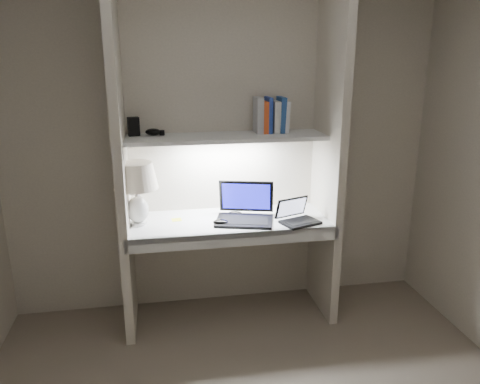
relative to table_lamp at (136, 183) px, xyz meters
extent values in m
cube|color=#BCB2A0|center=(0.64, 0.27, 0.18)|extent=(3.20, 0.01, 2.50)
cube|color=#BCB2A0|center=(-0.09, -0.01, 0.18)|extent=(0.06, 0.55, 2.50)
cube|color=#BCB2A0|center=(1.37, -0.01, 0.18)|extent=(0.06, 0.55, 2.50)
cube|color=white|center=(0.64, -0.01, -0.32)|extent=(1.40, 0.55, 0.04)
cube|color=silver|center=(0.64, -0.27, -0.35)|extent=(1.46, 0.03, 0.10)
cube|color=silver|center=(0.64, 0.09, 0.28)|extent=(1.40, 0.36, 0.03)
cube|color=white|center=(0.64, 0.09, 0.26)|extent=(0.60, 0.04, 0.02)
cylinder|color=white|center=(0.00, 0.00, -0.29)|extent=(0.11, 0.11, 0.02)
ellipsoid|color=white|center=(0.00, 0.00, -0.19)|extent=(0.15, 0.15, 0.19)
cylinder|color=white|center=(0.00, 0.00, -0.08)|extent=(0.02, 0.02, 0.08)
sphere|color=#FFD899|center=(0.00, 0.00, 0.00)|extent=(0.04, 0.04, 0.04)
cube|color=black|center=(0.74, -0.09, -0.29)|extent=(0.46, 0.37, 0.02)
cube|color=black|center=(0.74, -0.09, -0.28)|extent=(0.38, 0.28, 0.00)
cube|color=black|center=(0.78, 0.07, -0.16)|extent=(0.40, 0.17, 0.25)
cube|color=#1A1CE3|center=(0.78, 0.07, -0.16)|extent=(0.35, 0.15, 0.20)
cube|color=black|center=(1.12, -0.19, -0.29)|extent=(0.30, 0.25, 0.02)
cube|color=black|center=(1.12, -0.19, -0.28)|extent=(0.25, 0.19, 0.00)
cube|color=black|center=(1.08, -0.08, -0.21)|extent=(0.26, 0.14, 0.15)
cube|color=silver|center=(1.08, -0.09, -0.21)|extent=(0.22, 0.11, 0.12)
cube|color=silver|center=(0.83, 0.22, -0.23)|extent=(0.10, 0.08, 0.13)
ellipsoid|color=black|center=(0.56, -0.11, -0.28)|extent=(0.12, 0.08, 0.04)
torus|color=black|center=(0.70, 0.09, -0.29)|extent=(0.13, 0.13, 0.01)
cube|color=yellow|center=(0.27, 0.04, -0.30)|extent=(0.08, 0.08, 0.00)
cube|color=white|center=(1.08, 0.16, 0.41)|extent=(0.04, 0.17, 0.23)
cube|color=navy|center=(1.05, 0.16, 0.42)|extent=(0.05, 0.17, 0.25)
cube|color=silver|center=(1.01, 0.16, 0.41)|extent=(0.05, 0.17, 0.23)
cube|color=#2643A7|center=(0.96, 0.16, 0.42)|extent=(0.03, 0.17, 0.25)
cube|color=#E85320|center=(0.93, 0.16, 0.41)|extent=(0.04, 0.17, 0.23)
cube|color=#B0B0B5|center=(0.88, 0.16, 0.42)|extent=(0.05, 0.17, 0.25)
cube|color=black|center=(0.00, 0.17, 0.36)|extent=(0.09, 0.07, 0.13)
ellipsoid|color=black|center=(0.13, 0.16, 0.32)|extent=(0.13, 0.11, 0.05)
camera|label=1|loc=(0.16, -3.15, 0.84)|focal=35.00mm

